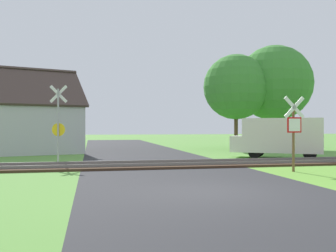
% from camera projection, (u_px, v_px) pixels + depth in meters
% --- Properties ---
extents(ground_plane, '(160.00, 160.00, 0.00)m').
position_uv_depth(ground_plane, '(208.00, 192.00, 10.03)').
color(ground_plane, '#5B933D').
extents(road_asphalt, '(6.99, 80.00, 0.01)m').
position_uv_depth(road_asphalt, '(189.00, 181.00, 11.99)').
color(road_asphalt, '#2D2D30').
rests_on(road_asphalt, ground).
extents(rail_track, '(60.00, 2.60, 0.22)m').
position_uv_depth(rail_track, '(162.00, 165.00, 16.67)').
color(rail_track, '#422D1E').
rests_on(rail_track, ground).
extents(stop_sign_near, '(0.88, 0.15, 2.95)m').
position_uv_depth(stop_sign_near, '(294.00, 129.00, 14.59)').
color(stop_sign_near, brown).
rests_on(stop_sign_near, ground).
extents(crossing_sign_far, '(0.87, 0.21, 3.80)m').
position_uv_depth(crossing_sign_far, '(58.00, 121.00, 18.15)').
color(crossing_sign_far, '#9E9EA5').
rests_on(crossing_sign_far, ground).
extents(house, '(9.80, 8.86, 5.85)m').
position_uv_depth(house, '(15.00, 126.00, 25.27)').
color(house, '#B7B7BC').
rests_on(house, ground).
extents(tree_right, '(5.10, 5.10, 7.46)m').
position_uv_depth(tree_right, '(236.00, 87.00, 29.32)').
color(tree_right, '#513823').
rests_on(tree_right, ground).
extents(tree_far, '(6.09, 6.09, 8.37)m').
position_uv_depth(tree_far, '(274.00, 83.00, 30.34)').
color(tree_far, '#513823').
rests_on(tree_far, ground).
extents(mail_truck, '(5.12, 4.21, 2.24)m').
position_uv_depth(mail_truck, '(279.00, 136.00, 20.92)').
color(mail_truck, silver).
rests_on(mail_truck, ground).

